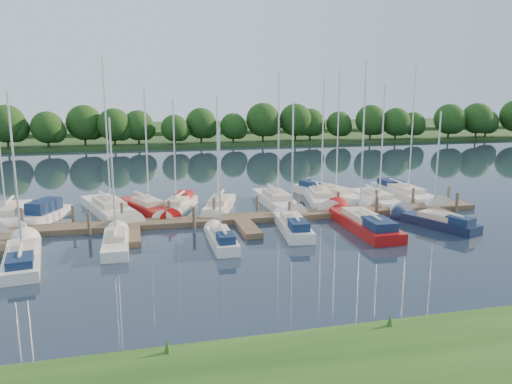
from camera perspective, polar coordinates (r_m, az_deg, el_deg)
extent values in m
plane|color=#171F2F|center=(30.69, 1.20, -7.00)|extent=(260.00, 260.00, 0.00)
cube|color=#4E3A2B|center=(38.11, -1.93, -3.04)|extent=(40.00, 2.00, 0.40)
cube|color=#4E3A2B|center=(35.45, -27.13, -5.41)|extent=(1.20, 4.00, 0.40)
cube|color=#4E3A2B|center=(34.45, -14.04, -4.94)|extent=(1.20, 4.00, 0.40)
cube|color=#4E3A2B|center=(35.27, -0.91, -4.21)|extent=(1.20, 4.00, 0.40)
cube|color=#4E3A2B|center=(37.81, 11.00, -3.36)|extent=(1.20, 4.00, 0.40)
cube|color=#4E3A2B|center=(41.76, 21.03, -2.53)|extent=(1.20, 4.00, 0.40)
cylinder|color=#473D33|center=(39.31, -25.15, -3.08)|extent=(0.24, 0.24, 2.00)
cylinder|color=#473D33|center=(38.76, -20.14, -2.89)|extent=(0.24, 0.24, 2.00)
cylinder|color=#473D33|center=(38.52, -15.03, -2.66)|extent=(0.24, 0.24, 2.00)
cylinder|color=#473D33|center=(38.58, -9.89, -2.42)|extent=(0.24, 0.24, 2.00)
cylinder|color=#473D33|center=(38.95, -4.82, -2.16)|extent=(0.24, 0.24, 2.00)
cylinder|color=#473D33|center=(39.62, 0.12, -1.89)|extent=(0.24, 0.24, 2.00)
cylinder|color=#473D33|center=(40.57, 4.86, -1.61)|extent=(0.24, 0.24, 2.00)
cylinder|color=#473D33|center=(41.79, 9.36, -1.34)|extent=(0.24, 0.24, 2.00)
cylinder|color=#473D33|center=(43.25, 13.57, -1.08)|extent=(0.24, 0.24, 2.00)
cylinder|color=#473D33|center=(44.93, 17.49, -0.84)|extent=(0.24, 0.24, 2.00)
cylinder|color=#473D33|center=(46.80, 21.11, -0.60)|extent=(0.24, 0.24, 2.00)
cylinder|color=#473D33|center=(36.12, -18.53, -3.78)|extent=(0.24, 0.24, 2.00)
cylinder|color=#473D33|center=(36.20, -7.09, -3.24)|extent=(0.24, 0.24, 2.00)
cylinder|color=#473D33|center=(37.68, 3.85, -2.60)|extent=(0.24, 0.24, 2.00)
cylinder|color=#473D33|center=(40.41, 13.63, -1.94)|extent=(0.24, 0.24, 2.00)
cylinder|color=#473D33|center=(44.16, 21.95, -1.34)|extent=(0.24, 0.24, 2.00)
cube|color=#23481B|center=(103.83, -9.67, 5.96)|extent=(180.00, 30.00, 0.60)
cube|color=#324B21|center=(128.67, -10.54, 7.11)|extent=(220.00, 40.00, 1.40)
cylinder|color=#38281C|center=(92.06, -26.25, 4.99)|extent=(0.36, 0.36, 2.80)
sphere|color=#12350E|center=(91.81, -26.43, 7.11)|extent=(6.53, 6.53, 6.53)
sphere|color=#12350E|center=(91.77, -25.50, 6.60)|extent=(4.66, 4.66, 4.66)
cylinder|color=#38281C|center=(90.78, -22.35, 5.06)|extent=(0.36, 0.36, 2.25)
sphere|color=#12350E|center=(90.57, -22.48, 6.79)|extent=(5.24, 5.24, 5.24)
sphere|color=#12350E|center=(90.66, -21.72, 6.37)|extent=(3.74, 3.74, 3.74)
cylinder|color=#38281C|center=(89.26, -18.77, 5.17)|extent=(0.36, 0.36, 2.11)
sphere|color=#12350E|center=(89.05, -18.87, 6.81)|extent=(4.92, 4.92, 4.92)
sphere|color=#12350E|center=(89.21, -18.16, 6.41)|extent=(3.51, 3.51, 3.51)
cylinder|color=#38281C|center=(91.66, -15.82, 5.60)|extent=(0.36, 0.36, 2.47)
sphere|color=#12350E|center=(91.44, -15.93, 7.48)|extent=(5.76, 5.76, 5.76)
sphere|color=#12350E|center=(91.65, -15.12, 7.01)|extent=(4.11, 4.11, 4.11)
cylinder|color=#38281C|center=(89.92, -12.62, 5.69)|extent=(0.36, 0.36, 2.59)
sphere|color=#12350E|center=(89.68, -12.70, 7.71)|extent=(6.05, 6.05, 6.05)
sphere|color=#12350E|center=(89.98, -11.85, 7.20)|extent=(4.32, 4.32, 4.32)
cylinder|color=#38281C|center=(91.80, -8.38, 5.91)|extent=(0.36, 0.36, 2.46)
sphere|color=#12350E|center=(91.57, -8.43, 7.79)|extent=(5.75, 5.75, 5.75)
sphere|color=#12350E|center=(91.95, -7.66, 7.31)|extent=(4.11, 4.11, 4.11)
cylinder|color=#38281C|center=(91.51, -5.62, 5.81)|extent=(0.36, 0.36, 1.98)
sphere|color=#12350E|center=(91.31, -5.64, 7.32)|extent=(4.63, 4.63, 4.63)
sphere|color=#12350E|center=(91.71, -5.04, 6.94)|extent=(3.31, 3.31, 3.31)
cylinder|color=#38281C|center=(91.93, -1.86, 5.97)|extent=(0.36, 0.36, 2.28)
sphere|color=#12350E|center=(91.72, -1.87, 7.71)|extent=(5.32, 5.32, 5.32)
sphere|color=#12350E|center=(92.21, -1.20, 7.26)|extent=(3.80, 3.80, 3.80)
cylinder|color=#38281C|center=(91.78, 0.90, 5.93)|extent=(0.36, 0.36, 2.14)
sphere|color=#12350E|center=(91.58, 0.91, 7.56)|extent=(5.00, 5.00, 5.00)
sphere|color=#12350E|center=(92.10, 1.52, 7.13)|extent=(3.57, 3.57, 3.57)
cylinder|color=#38281C|center=(95.28, 4.55, 6.14)|extent=(0.36, 0.36, 2.32)
sphere|color=#12350E|center=(95.07, 4.58, 7.84)|extent=(5.40, 5.40, 5.40)
sphere|color=#12350E|center=(95.68, 5.20, 7.39)|extent=(3.86, 3.86, 3.86)
cylinder|color=#38281C|center=(95.54, 7.67, 6.13)|extent=(0.36, 0.36, 2.45)
sphere|color=#12350E|center=(95.32, 7.72, 7.92)|extent=(5.71, 5.71, 5.71)
sphere|color=#12350E|center=(96.01, 8.35, 7.44)|extent=(4.08, 4.08, 4.08)
cylinder|color=#38281C|center=(100.24, 10.03, 6.41)|extent=(0.36, 0.36, 2.86)
sphere|color=#12350E|center=(100.02, 10.10, 8.41)|extent=(6.66, 6.66, 6.66)
sphere|color=#12350E|center=(100.84, 10.78, 7.86)|extent=(4.76, 4.76, 4.76)
cylinder|color=#38281C|center=(102.35, 12.89, 6.17)|extent=(0.36, 0.36, 2.05)
sphere|color=#12350E|center=(102.17, 12.95, 7.58)|extent=(4.79, 4.79, 4.79)
sphere|color=#12350E|center=(102.86, 13.40, 7.20)|extent=(3.42, 3.42, 3.42)
cylinder|color=#38281C|center=(103.84, 16.18, 6.13)|extent=(0.36, 0.36, 2.21)
sphere|color=#12350E|center=(103.65, 16.26, 7.61)|extent=(5.15, 5.15, 5.15)
sphere|color=#12350E|center=(104.42, 16.71, 7.20)|extent=(3.68, 3.68, 3.68)
cylinder|color=#38281C|center=(105.73, 18.85, 6.11)|extent=(0.36, 0.36, 2.40)
sphere|color=#12350E|center=(105.53, 18.95, 7.69)|extent=(5.61, 5.61, 5.61)
sphere|color=#12350E|center=(106.40, 19.42, 7.25)|extent=(4.01, 4.01, 4.01)
cylinder|color=#38281C|center=(109.74, 20.22, 6.12)|extent=(0.36, 0.36, 2.17)
sphere|color=#12350E|center=(109.56, 20.31, 7.50)|extent=(5.06, 5.06, 5.06)
sphere|color=#12350E|center=(110.38, 20.70, 7.12)|extent=(3.62, 3.62, 3.62)
cylinder|color=#38281C|center=(111.70, 22.45, 6.01)|extent=(0.36, 0.36, 2.03)
sphere|color=#12350E|center=(111.53, 22.54, 7.27)|extent=(4.74, 4.74, 4.74)
sphere|color=#12350E|center=(112.33, 22.88, 6.92)|extent=(3.38, 3.38, 3.38)
cylinder|color=#38281C|center=(114.55, 25.55, 5.99)|extent=(0.36, 0.36, 2.52)
sphere|color=#12350E|center=(114.37, 25.68, 7.53)|extent=(5.87, 5.87, 5.87)
sphere|color=#12350E|center=(115.37, 26.07, 7.10)|extent=(4.20, 4.20, 4.20)
cylinder|color=#38281C|center=(119.07, 26.33, 6.17)|extent=(0.36, 0.36, 2.86)
sphere|color=#12350E|center=(118.88, 26.47, 7.84)|extent=(6.67, 6.67, 6.67)
sphere|color=#12350E|center=(120.00, 26.90, 7.37)|extent=(4.76, 4.76, 4.76)
cube|color=white|center=(42.82, -26.41, -2.70)|extent=(2.56, 8.08, 1.23)
cube|color=beige|center=(42.27, -26.60, -1.77)|extent=(1.82, 3.66, 0.56)
cylinder|color=silver|center=(43.33, -26.38, -0.85)|extent=(0.25, 3.60, 0.10)
cylinder|color=white|center=(43.33, -26.38, -0.85)|extent=(0.33, 3.20, 0.20)
cube|color=white|center=(41.49, -22.96, -2.83)|extent=(3.76, 5.45, 1.15)
cone|color=white|center=(39.43, -25.06, -3.71)|extent=(1.44, 1.78, 0.86)
cube|color=#142547|center=(41.28, -23.06, -1.57)|extent=(2.46, 3.18, 1.03)
cube|color=white|center=(42.58, -16.53, -2.05)|extent=(4.92, 8.97, 1.17)
cone|color=white|center=(38.53, -14.84, -3.34)|extent=(2.07, 3.25, 1.21)
cube|color=beige|center=(42.01, -16.43, -1.17)|extent=(2.90, 4.26, 0.53)
cylinder|color=silver|center=(40.79, -16.71, 6.53)|extent=(0.12, 0.12, 11.67)
cylinder|color=silver|center=(43.15, -16.92, -0.29)|extent=(1.27, 3.74, 0.10)
cylinder|color=white|center=(43.15, -16.92, -0.29)|extent=(1.23, 3.36, 0.20)
cube|color=#9B0E0E|center=(42.19, -12.49, -1.97)|extent=(4.38, 7.10, 1.16)
cone|color=#9B0E0E|center=(39.14, -10.46, -2.92)|extent=(1.80, 2.59, 0.96)
cube|color=beige|center=(41.72, -12.35, -1.06)|extent=(2.51, 3.41, 0.53)
cylinder|color=silver|center=(40.71, -12.42, 5.04)|extent=(0.12, 0.12, 9.29)
cylinder|color=silver|center=(42.57, -12.93, -0.26)|extent=(1.26, 2.91, 0.10)
cylinder|color=white|center=(42.57, -12.93, -0.26)|extent=(1.22, 2.63, 0.20)
cube|color=white|center=(41.94, -8.86, -1.91)|extent=(3.90, 6.49, 1.12)
cone|color=white|center=(39.02, -10.13, -2.95)|extent=(1.61, 2.37, 0.88)
cube|color=beige|center=(41.49, -9.01, -1.05)|extent=(2.25, 3.11, 0.51)
cube|color=maroon|center=(43.41, -8.26, -0.34)|extent=(1.83, 2.20, 0.56)
cylinder|color=silver|center=(40.52, -9.31, 4.51)|extent=(0.12, 0.12, 8.47)
cylinder|color=silver|center=(42.29, -8.67, -0.24)|extent=(1.11, 2.67, 0.10)
cylinder|color=white|center=(42.29, -8.67, -0.24)|extent=(1.09, 2.41, 0.20)
cube|color=white|center=(41.83, -4.16, -1.84)|extent=(3.80, 6.60, 1.15)
cone|color=white|center=(38.78, -4.95, -2.90)|extent=(1.58, 2.40, 0.89)
cube|color=beige|center=(41.36, -4.25, -0.94)|extent=(2.21, 3.15, 0.52)
cylinder|color=silver|center=(40.37, -4.41, 4.72)|extent=(0.12, 0.12, 8.60)
cylinder|color=silver|center=(42.19, -4.04, -0.11)|extent=(1.05, 2.74, 0.10)
cylinder|color=white|center=(42.19, -4.04, -0.11)|extent=(1.04, 2.47, 0.20)
cube|color=white|center=(43.68, 2.22, -1.26)|extent=(2.28, 7.82, 1.22)
cone|color=white|center=(40.06, 3.84, -2.42)|extent=(1.13, 2.74, 1.09)
cube|color=beige|center=(43.15, 2.38, -0.33)|extent=(1.68, 3.53, 0.56)
cylinder|color=silver|center=(42.05, 2.59, 6.37)|extent=(0.12, 0.12, 10.52)
cylinder|color=silver|center=(44.16, 1.95, 0.53)|extent=(0.14, 3.51, 0.10)
cylinder|color=white|center=(44.16, 1.95, 0.53)|extent=(0.24, 3.12, 0.20)
cube|color=white|center=(45.43, 7.29, -0.85)|extent=(3.73, 7.96, 1.13)
cone|color=white|center=(41.74, 8.09, -1.95)|extent=(1.62, 2.85, 1.07)
cube|color=beige|center=(44.92, 7.38, -0.05)|extent=(2.31, 3.72, 0.51)
cylinder|color=silver|center=(43.84, 7.63, 6.31)|extent=(0.12, 0.12, 10.37)
cylinder|color=silver|center=(45.96, 7.17, 0.73)|extent=(0.83, 3.40, 0.10)
cylinder|color=white|center=(45.96, 7.17, 0.73)|extent=(0.84, 3.04, 0.20)
cube|color=white|center=(47.05, 8.41, -0.46)|extent=(5.12, 8.56, 1.10)
cone|color=white|center=(44.20, 12.08, -1.35)|extent=(2.12, 3.12, 1.16)
cube|color=beige|center=(46.62, 8.78, 0.30)|extent=(2.95, 4.10, 0.50)
cube|color=#142547|center=(48.57, 6.57, 0.92)|extent=(2.40, 2.90, 0.55)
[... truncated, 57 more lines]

